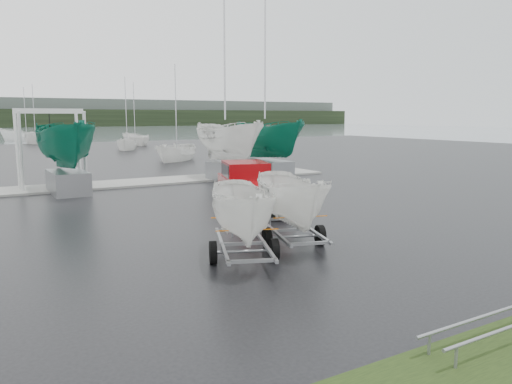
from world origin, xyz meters
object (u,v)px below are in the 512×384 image
pickup_truck (248,184)px  boat_hoist (50,137)px  trailer_parked (243,166)px  trailer_hitched (293,156)px

pickup_truck → boat_hoist: size_ratio=1.42×
pickup_truck → boat_hoist: bearing=140.6°
trailer_parked → boat_hoist: size_ratio=1.11×
trailer_hitched → boat_hoist: trailer_hitched is taller
boat_hoist → pickup_truck: bearing=-57.5°
trailer_hitched → trailer_parked: bearing=-144.0°
pickup_truck → trailer_hitched: trailer_hitched is taller
trailer_hitched → boat_hoist: size_ratio=1.17×
pickup_truck → trailer_parked: size_ratio=1.28×
pickup_truck → boat_hoist: boat_hoist is taller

